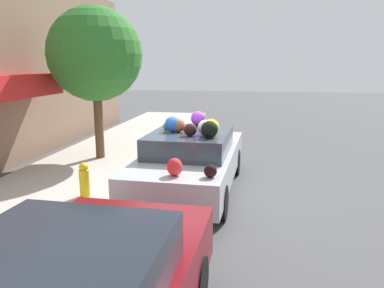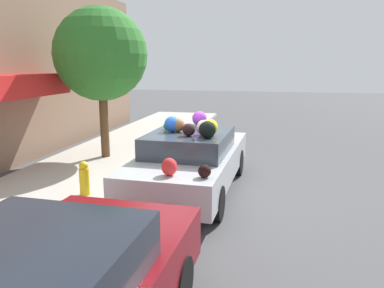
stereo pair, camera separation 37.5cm
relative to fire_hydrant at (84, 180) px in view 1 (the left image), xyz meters
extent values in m
plane|color=#4C4C4F|center=(1.04, -1.80, -0.46)|extent=(60.00, 60.00, 0.00)
cube|color=#B2ADA3|center=(1.04, 0.90, -0.40)|extent=(24.00, 3.20, 0.12)
cube|color=red|center=(1.75, 2.55, 1.71)|extent=(3.11, 0.90, 0.55)
cylinder|color=brown|center=(3.06, 0.98, 0.64)|extent=(0.24, 0.24, 1.96)
sphere|color=#2D7228|center=(3.06, 0.98, 2.50)|extent=(2.52, 2.52, 2.52)
cylinder|color=gold|center=(0.00, 0.00, -0.07)|extent=(0.20, 0.20, 0.55)
sphere|color=gold|center=(0.00, 0.00, 0.26)|extent=(0.18, 0.18, 0.18)
cube|color=#B7BABF|center=(1.04, -1.98, 0.15)|extent=(4.65, 1.95, 0.60)
cube|color=#333D47|center=(0.86, -1.98, 0.66)|extent=(2.12, 1.65, 0.42)
cylinder|color=black|center=(2.49, -1.21, -0.15)|extent=(0.64, 0.20, 0.63)
cylinder|color=black|center=(2.44, -2.86, -0.15)|extent=(0.64, 0.20, 0.63)
cylinder|color=black|center=(-0.35, -1.11, -0.15)|extent=(0.64, 0.20, 0.63)
cylinder|color=black|center=(-0.41, -2.76, -0.15)|extent=(0.64, 0.20, 0.63)
ellipsoid|color=purple|center=(1.67, -2.20, 0.94)|extent=(0.16, 0.19, 0.13)
ellipsoid|color=red|center=(-0.86, -2.02, 0.60)|extent=(0.35, 0.35, 0.29)
ellipsoid|color=green|center=(2.12, -2.04, 0.55)|extent=(0.25, 0.24, 0.20)
ellipsoid|color=white|center=(2.75, -2.39, 0.58)|extent=(0.36, 0.32, 0.26)
ellipsoid|color=red|center=(0.78, -1.92, 0.95)|extent=(0.23, 0.20, 0.16)
sphere|color=black|center=(0.30, -2.44, 1.04)|extent=(0.36, 0.36, 0.33)
sphere|color=black|center=(0.41, -2.06, 1.00)|extent=(0.35, 0.35, 0.25)
sphere|color=purple|center=(1.69, -2.02, 1.04)|extent=(0.42, 0.42, 0.33)
sphere|color=yellow|center=(0.57, -2.44, 1.03)|extent=(0.33, 0.33, 0.32)
ellipsoid|color=olive|center=(1.94, -1.84, 0.50)|extent=(0.26, 0.25, 0.10)
sphere|color=white|center=(0.57, -2.33, 1.02)|extent=(0.43, 0.43, 0.30)
ellipsoid|color=green|center=(1.04, -1.43, 0.95)|extent=(0.21, 0.20, 0.16)
sphere|color=brown|center=(0.81, -1.73, 1.02)|extent=(0.38, 0.38, 0.29)
sphere|color=orange|center=(2.16, -2.43, 0.58)|extent=(0.31, 0.31, 0.26)
sphere|color=black|center=(-0.86, -2.61, 0.56)|extent=(0.29, 0.29, 0.21)
sphere|color=blue|center=(0.79, -1.62, 1.04)|extent=(0.45, 0.45, 0.32)
cube|color=#1E232D|center=(-4.27, -1.81, 0.69)|extent=(1.83, 1.68, 0.44)
cylinder|color=black|center=(-2.86, -1.00, -0.15)|extent=(0.63, 0.20, 0.62)
cylinder|color=black|center=(-2.92, -2.71, -0.15)|extent=(0.63, 0.20, 0.62)
camera|label=1|loc=(-6.62, -3.28, 2.26)|focal=35.00mm
camera|label=2|loc=(-6.55, -3.65, 2.26)|focal=35.00mm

